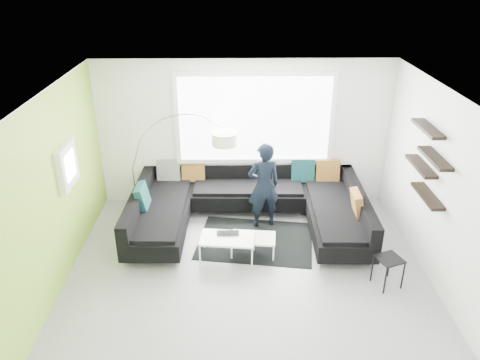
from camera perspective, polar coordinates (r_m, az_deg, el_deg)
name	(u,v)px	position (r m, az deg, el deg)	size (l,w,h in m)	color
ground	(247,275)	(7.32, 0.91, -11.55)	(5.50, 5.50, 0.00)	gray
room_shell	(251,162)	(6.58, 1.29, 2.22)	(5.54, 5.04, 2.82)	white
sectional_sofa	(248,210)	(8.26, 1.01, -3.65)	(4.11, 2.61, 0.87)	black
rug	(255,240)	(8.11, 1.88, -7.37)	(1.93, 1.40, 0.01)	black
coffee_table	(240,246)	(7.66, 0.05, -7.99)	(1.12, 0.65, 0.37)	silver
arc_lamp	(132,167)	(8.55, -13.00, 1.50)	(1.91, 0.67, 2.04)	silver
side_table	(387,272)	(7.33, 17.53, -10.61)	(0.35, 0.35, 0.47)	black
person	(264,186)	(8.19, 2.89, -0.69)	(0.65, 0.51, 1.59)	black
laptop	(228,235)	(7.56, -1.49, -6.69)	(0.36, 0.24, 0.03)	black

